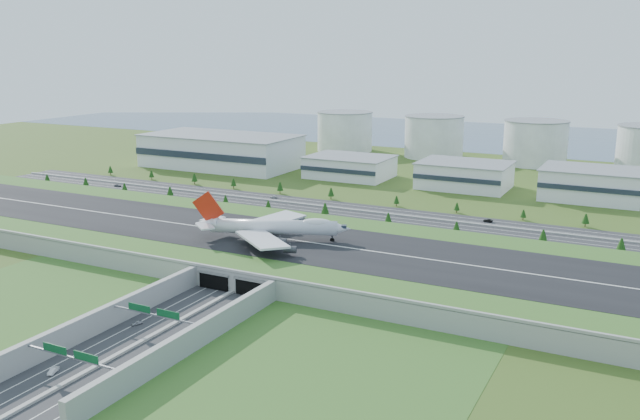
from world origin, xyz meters
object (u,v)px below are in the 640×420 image
at_px(boeing_747, 272,227).
at_px(car_5, 488,221).
at_px(car_2, 207,319).
at_px(car_3, 84,397).
at_px(car_4, 118,185).
at_px(car_1, 53,371).
at_px(car_7, 274,197).
at_px(fuel_tank_a, 345,132).
at_px(car_0, 137,323).

xyz_separation_m(boeing_747, car_5, (71.51, 107.22, -13.28)).
relative_size(car_2, car_3, 0.98).
xyz_separation_m(car_2, car_4, (-194.12, 163.41, 0.10)).
relative_size(boeing_747, car_5, 13.20).
height_order(car_1, car_7, car_1).
bearing_deg(car_4, fuel_tank_a, -33.53).
bearing_deg(car_2, car_4, -49.63).
relative_size(car_4, car_7, 1.02).
relative_size(car_3, car_7, 1.11).
xyz_separation_m(car_0, car_7, (-61.83, 194.38, 0.05)).
relative_size(car_2, car_7, 1.09).
relative_size(fuel_tank_a, car_2, 9.45).
distance_m(fuel_tank_a, car_7, 212.71).
bearing_deg(car_2, car_0, 25.87).
xyz_separation_m(fuel_tank_a, car_5, (181.87, -206.51, -16.53)).
bearing_deg(car_4, car_3, -155.51).
bearing_deg(car_1, car_0, 73.28).
bearing_deg(car_4, car_2, -147.16).
distance_m(car_0, car_1, 38.26).
height_order(car_0, car_1, car_1).
bearing_deg(fuel_tank_a, car_4, -106.45).
bearing_deg(car_3, car_0, -69.20).
height_order(car_0, car_2, car_2).
height_order(car_1, car_2, car_1).
relative_size(car_1, car_2, 0.87).
height_order(boeing_747, car_7, boeing_747).
distance_m(car_1, car_5, 243.23).
relative_size(boeing_747, car_7, 14.02).
bearing_deg(boeing_747, car_1, -110.69).
height_order(car_3, car_4, car_4).
height_order(boeing_747, car_3, boeing_747).
bearing_deg(car_0, car_4, 157.95).
xyz_separation_m(fuel_tank_a, car_4, (-66.19, -224.13, -16.54)).
bearing_deg(fuel_tank_a, boeing_747, -70.62).
height_order(car_0, car_5, car_5).
xyz_separation_m(fuel_tank_a, car_7, (46.91, -206.80, -16.68)).
height_order(car_2, car_3, car_3).
relative_size(car_0, car_1, 0.84).
distance_m(car_2, car_3, 58.95).
bearing_deg(car_2, car_7, -75.39).
distance_m(car_5, car_7, 134.96).
height_order(car_4, car_7, car_4).
bearing_deg(boeing_747, car_0, -112.27).
relative_size(boeing_747, car_1, 14.79).
distance_m(boeing_747, car_3, 134.92).
height_order(boeing_747, car_5, boeing_747).
height_order(fuel_tank_a, car_3, fuel_tank_a).
bearing_deg(car_5, car_2, -16.12).
xyz_separation_m(car_0, car_5, (73.13, 194.66, 0.19)).
distance_m(fuel_tank_a, car_3, 465.51).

